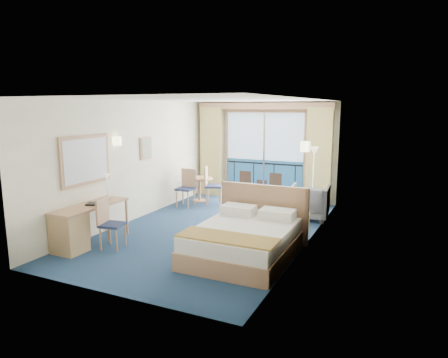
{
  "coord_description": "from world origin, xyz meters",
  "views": [
    {
      "loc": [
        3.61,
        -7.26,
        2.55
      ],
      "look_at": [
        0.17,
        0.2,
        1.07
      ],
      "focal_mm": 32.0,
      "sensor_mm": 36.0,
      "label": 1
    }
  ],
  "objects_px": {
    "round_table": "(199,183)",
    "table_chair_a": "(210,183)",
    "nightstand": "(296,227)",
    "bed": "(245,239)",
    "table_chair_b": "(187,185)",
    "armchair": "(310,202)",
    "desk": "(74,228)",
    "floor_lamp": "(314,163)",
    "desk_chair": "(108,220)"
  },
  "relations": [
    {
      "from": "armchair",
      "to": "desk_chair",
      "type": "xyz_separation_m",
      "value": [
        -2.89,
        -3.5,
        0.13
      ]
    },
    {
      "from": "bed",
      "to": "table_chair_b",
      "type": "xyz_separation_m",
      "value": [
        -2.72,
        2.73,
        0.24
      ]
    },
    {
      "from": "bed",
      "to": "floor_lamp",
      "type": "relative_size",
      "value": 1.29
    },
    {
      "from": "bed",
      "to": "desk",
      "type": "height_order",
      "value": "bed"
    },
    {
      "from": "bed",
      "to": "desk_chair",
      "type": "height_order",
      "value": "bed"
    },
    {
      "from": "desk",
      "to": "bed",
      "type": "bearing_deg",
      "value": 19.01
    },
    {
      "from": "floor_lamp",
      "to": "table_chair_a",
      "type": "relative_size",
      "value": 1.6
    },
    {
      "from": "floor_lamp",
      "to": "desk_chair",
      "type": "height_order",
      "value": "floor_lamp"
    },
    {
      "from": "floor_lamp",
      "to": "bed",
      "type": "bearing_deg",
      "value": -96.68
    },
    {
      "from": "floor_lamp",
      "to": "desk",
      "type": "bearing_deg",
      "value": -126.63
    },
    {
      "from": "nightstand",
      "to": "desk_chair",
      "type": "relative_size",
      "value": 0.59
    },
    {
      "from": "bed",
      "to": "nightstand",
      "type": "relative_size",
      "value": 3.83
    },
    {
      "from": "bed",
      "to": "armchair",
      "type": "distance_m",
      "value": 2.9
    },
    {
      "from": "bed",
      "to": "nightstand",
      "type": "distance_m",
      "value": 1.33
    },
    {
      "from": "bed",
      "to": "table_chair_b",
      "type": "height_order",
      "value": "bed"
    },
    {
      "from": "armchair",
      "to": "table_chair_b",
      "type": "xyz_separation_m",
      "value": [
        -3.19,
        -0.13,
        0.15
      ]
    },
    {
      "from": "bed",
      "to": "desk_chair",
      "type": "xyz_separation_m",
      "value": [
        -2.42,
        -0.64,
        0.21
      ]
    },
    {
      "from": "round_table",
      "to": "table_chair_a",
      "type": "distance_m",
      "value": 0.45
    },
    {
      "from": "bed",
      "to": "round_table",
      "type": "distance_m",
      "value": 4.27
    },
    {
      "from": "desk",
      "to": "desk_chair",
      "type": "distance_m",
      "value": 0.61
    },
    {
      "from": "bed",
      "to": "floor_lamp",
      "type": "bearing_deg",
      "value": 83.32
    },
    {
      "from": "table_chair_a",
      "to": "armchair",
      "type": "bearing_deg",
      "value": -116.81
    },
    {
      "from": "armchair",
      "to": "desk",
      "type": "bearing_deg",
      "value": 43.58
    },
    {
      "from": "round_table",
      "to": "table_chair_a",
      "type": "xyz_separation_m",
      "value": [
        0.41,
        -0.16,
        0.07
      ]
    },
    {
      "from": "nightstand",
      "to": "floor_lamp",
      "type": "distance_m",
      "value": 2.45
    },
    {
      "from": "floor_lamp",
      "to": "desk",
      "type": "relative_size",
      "value": 1.01
    },
    {
      "from": "bed",
      "to": "desk",
      "type": "bearing_deg",
      "value": -160.99
    },
    {
      "from": "desk",
      "to": "table_chair_b",
      "type": "xyz_separation_m",
      "value": [
        0.18,
        3.73,
        0.13
      ]
    },
    {
      "from": "desk_chair",
      "to": "bed",
      "type": "bearing_deg",
      "value": -85.53
    },
    {
      "from": "desk_chair",
      "to": "round_table",
      "type": "height_order",
      "value": "desk_chair"
    },
    {
      "from": "bed",
      "to": "round_table",
      "type": "height_order",
      "value": "bed"
    },
    {
      "from": "bed",
      "to": "round_table",
      "type": "relative_size",
      "value": 2.86
    },
    {
      "from": "armchair",
      "to": "round_table",
      "type": "height_order",
      "value": "armchair"
    },
    {
      "from": "bed",
      "to": "table_chair_b",
      "type": "distance_m",
      "value": 3.86
    },
    {
      "from": "nightstand",
      "to": "round_table",
      "type": "relative_size",
      "value": 0.75
    },
    {
      "from": "bed",
      "to": "table_chair_b",
      "type": "relative_size",
      "value": 2.15
    },
    {
      "from": "nightstand",
      "to": "round_table",
      "type": "bearing_deg",
      "value": 146.76
    },
    {
      "from": "armchair",
      "to": "desk",
      "type": "xyz_separation_m",
      "value": [
        -3.37,
        -3.85,
        0.02
      ]
    },
    {
      "from": "desk",
      "to": "round_table",
      "type": "height_order",
      "value": "desk"
    },
    {
      "from": "table_chair_a",
      "to": "table_chair_b",
      "type": "relative_size",
      "value": 1.04
    },
    {
      "from": "round_table",
      "to": "table_chair_a",
      "type": "relative_size",
      "value": 0.72
    },
    {
      "from": "desk_chair",
      "to": "armchair",
      "type": "bearing_deg",
      "value": -49.89
    },
    {
      "from": "bed",
      "to": "desk_chair",
      "type": "distance_m",
      "value": 2.51
    },
    {
      "from": "nightstand",
      "to": "table_chair_a",
      "type": "height_order",
      "value": "table_chair_a"
    },
    {
      "from": "floor_lamp",
      "to": "table_chair_a",
      "type": "xyz_separation_m",
      "value": [
        -2.66,
        -0.27,
        -0.65
      ]
    },
    {
      "from": "floor_lamp",
      "to": "desk",
      "type": "height_order",
      "value": "floor_lamp"
    },
    {
      "from": "round_table",
      "to": "desk",
      "type": "bearing_deg",
      "value": -93.01
    },
    {
      "from": "bed",
      "to": "desk_chair",
      "type": "bearing_deg",
      "value": -165.19
    },
    {
      "from": "armchair",
      "to": "floor_lamp",
      "type": "distance_m",
      "value": 1.02
    },
    {
      "from": "floor_lamp",
      "to": "table_chair_a",
      "type": "height_order",
      "value": "floor_lamp"
    }
  ]
}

